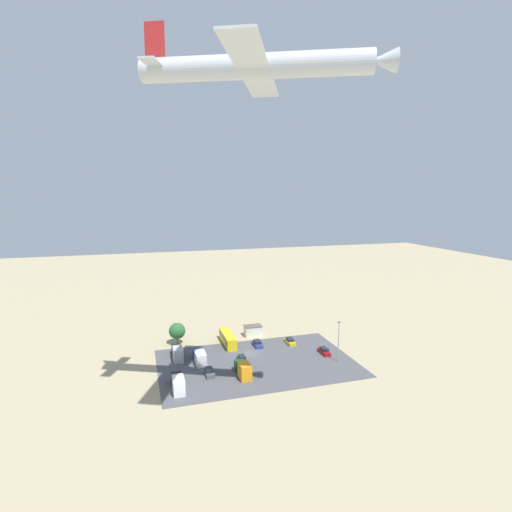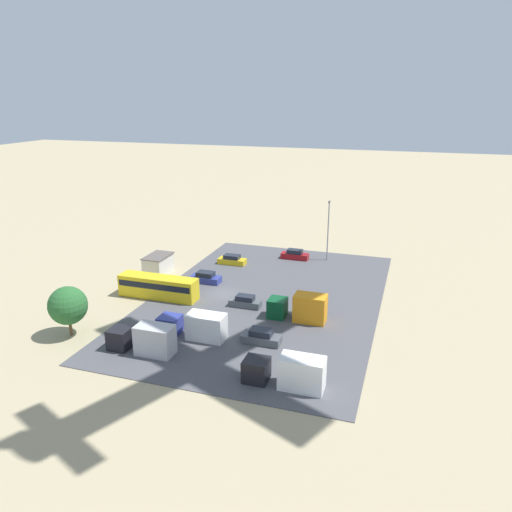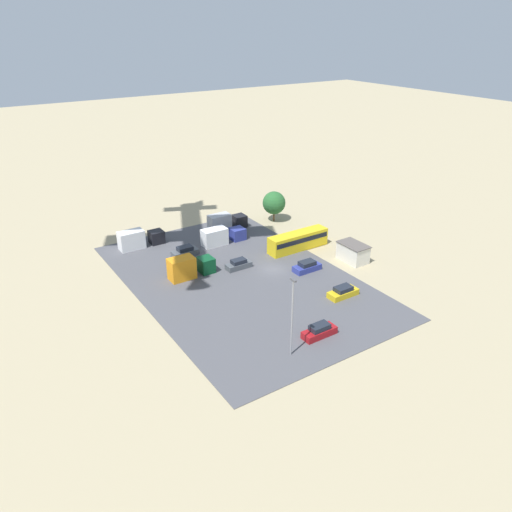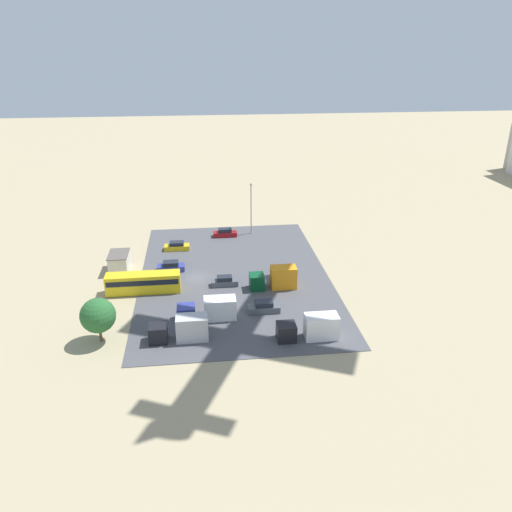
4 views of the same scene
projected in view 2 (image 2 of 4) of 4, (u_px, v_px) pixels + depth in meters
The scene contains 15 objects.
ground_plane at pixel (224, 294), 70.85m from camera, with size 400.00×400.00×0.00m, color tan.
parking_lot_surface at pixel (266, 299), 68.98m from camera, with size 47.54×30.63×0.08m.
shed_building at pixel (158, 265), 78.30m from camera, with size 5.16×3.28×3.04m.
bus at pixel (158, 286), 69.02m from camera, with size 2.64×11.26×3.02m.
parked_car_0 at pixel (245, 302), 66.29m from camera, with size 1.71×4.21×1.56m.
parked_car_1 at pixel (295, 255), 85.51m from camera, with size 1.75×4.64×1.65m.
parked_car_2 at pixel (232, 260), 82.99m from camera, with size 1.93×4.61×1.55m.
parked_car_3 at pixel (261, 337), 56.59m from camera, with size 1.92×4.51×1.65m.
parked_car_4 at pixel (206, 278), 74.86m from camera, with size 2.00×4.54×1.64m.
parked_truck_0 at pixel (196, 326), 57.69m from camera, with size 2.41×8.15×3.04m.
parked_truck_1 at pixel (301, 308), 62.06m from camera, with size 2.44×7.29×3.46m.
parked_truck_2 at pixel (289, 372), 47.93m from camera, with size 2.37×7.97×3.24m.
parked_truck_3 at pixel (145, 340), 54.26m from camera, with size 2.35×7.57×3.31m.
tree_near_shed at pixel (68, 306), 57.60m from camera, with size 4.50×4.50×6.02m.
light_pole_lot_centre at pixel (328, 228), 83.45m from camera, with size 0.90×0.28×10.18m.
Camera 2 is at (61.01, 24.85, 27.04)m, focal length 35.00 mm.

